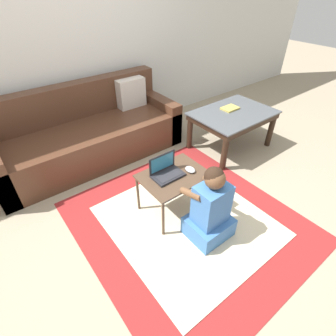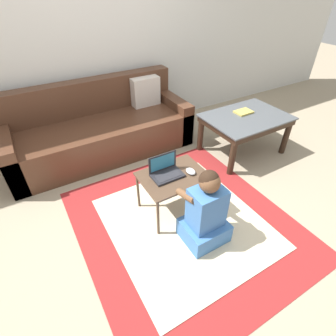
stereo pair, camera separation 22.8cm
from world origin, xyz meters
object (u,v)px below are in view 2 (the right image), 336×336
object	(u,v)px
couch	(101,130)
book_on_table	(244,112)
laptop_desk	(173,180)
person_seated	(205,213)
computer_mouse	(191,171)
coffee_table	(246,122)
laptop	(166,172)

from	to	relation	value
couch	book_on_table	bearing A→B (deg)	-28.27
laptop_desk	person_seated	size ratio (longest dim) A/B	0.81
laptop_desk	computer_mouse	bearing A→B (deg)	-16.93
computer_mouse	book_on_table	size ratio (longest dim) A/B	0.50
coffee_table	person_seated	distance (m)	1.50
laptop_desk	couch	bearing A→B (deg)	99.23
computer_mouse	laptop	bearing A→B (deg)	157.92
laptop	book_on_table	xyz separation A→B (m)	(1.36, 0.49, 0.05)
laptop_desk	laptop	size ratio (longest dim) A/B	2.14
couch	person_seated	size ratio (longest dim) A/B	3.02
coffee_table	computer_mouse	distance (m)	1.23
coffee_table	laptop	world-z (taller)	laptop
computer_mouse	coffee_table	bearing A→B (deg)	23.36
laptop_desk	book_on_table	distance (m)	1.41
coffee_table	computer_mouse	xyz separation A→B (m)	(-1.13, -0.49, 0.02)
laptop_desk	book_on_table	xyz separation A→B (m)	(1.31, 0.53, 0.13)
couch	book_on_table	size ratio (longest dim) A/B	10.44
couch	computer_mouse	distance (m)	1.45
laptop_desk	computer_mouse	world-z (taller)	computer_mouse
coffee_table	person_seated	world-z (taller)	person_seated
computer_mouse	laptop_desk	bearing A→B (deg)	163.07
person_seated	book_on_table	world-z (taller)	person_seated
coffee_table	book_on_table	distance (m)	0.12
laptop_desk	laptop	bearing A→B (deg)	144.67
coffee_table	computer_mouse	world-z (taller)	coffee_table
coffee_table	person_seated	size ratio (longest dim) A/B	1.36
couch	person_seated	world-z (taller)	couch
couch	coffee_table	distance (m)	1.75
laptop_desk	person_seated	xyz separation A→B (m)	(0.05, -0.42, -0.07)
person_seated	book_on_table	distance (m)	1.59
couch	person_seated	xyz separation A→B (m)	(0.27, -1.77, 0.01)
coffee_table	book_on_table	bearing A→B (deg)	71.16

